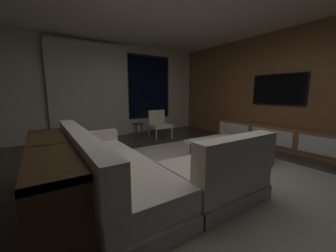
% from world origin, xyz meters
% --- Properties ---
extents(floor, '(9.20, 9.20, 0.00)m').
position_xyz_m(floor, '(0.00, 0.00, 0.00)').
color(floor, '#332B26').
extents(back_wall_with_window, '(6.60, 0.30, 2.70)m').
position_xyz_m(back_wall_with_window, '(-0.06, 3.62, 1.34)').
color(back_wall_with_window, beige).
rests_on(back_wall_with_window, floor).
extents(media_wall, '(0.12, 7.80, 2.70)m').
position_xyz_m(media_wall, '(3.06, 0.00, 1.35)').
color(media_wall, brown).
rests_on(media_wall, floor).
extents(area_rug, '(3.20, 3.80, 0.01)m').
position_xyz_m(area_rug, '(0.35, -0.10, 0.01)').
color(area_rug, '#ADA391').
rests_on(area_rug, floor).
extents(sectional_couch, '(1.98, 2.50, 0.82)m').
position_xyz_m(sectional_couch, '(-0.85, -0.11, 0.29)').
color(sectional_couch, '#B1A997').
rests_on(sectional_couch, floor).
extents(coffee_table, '(1.16, 1.16, 0.36)m').
position_xyz_m(coffee_table, '(1.11, 0.12, 0.19)').
color(coffee_table, '#3D2614').
rests_on(coffee_table, floor).
extents(book_stack_on_coffee_table, '(0.28, 0.21, 0.08)m').
position_xyz_m(book_stack_on_coffee_table, '(0.95, 0.20, 0.39)').
color(book_stack_on_coffee_table, '#9066CB').
rests_on(book_stack_on_coffee_table, coffee_table).
extents(accent_chair_near_window, '(0.58, 0.60, 0.78)m').
position_xyz_m(accent_chair_near_window, '(1.01, 2.49, 0.43)').
color(accent_chair_near_window, '#B2ADA0').
rests_on(accent_chair_near_window, floor).
extents(side_stool, '(0.32, 0.32, 0.46)m').
position_xyz_m(side_stool, '(0.40, 2.56, 0.37)').
color(side_stool, '#333338').
rests_on(side_stool, floor).
extents(media_console, '(0.46, 3.10, 0.52)m').
position_xyz_m(media_console, '(2.77, 0.05, 0.25)').
color(media_console, brown).
rests_on(media_console, floor).
extents(mounted_tv, '(0.05, 1.24, 0.72)m').
position_xyz_m(mounted_tv, '(2.95, 0.25, 1.35)').
color(mounted_tv, black).
extents(console_table_behind_couch, '(0.40, 2.10, 0.74)m').
position_xyz_m(console_table_behind_couch, '(-1.76, 0.03, 0.42)').
color(console_table_behind_couch, '#3D2614').
rests_on(console_table_behind_couch, floor).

